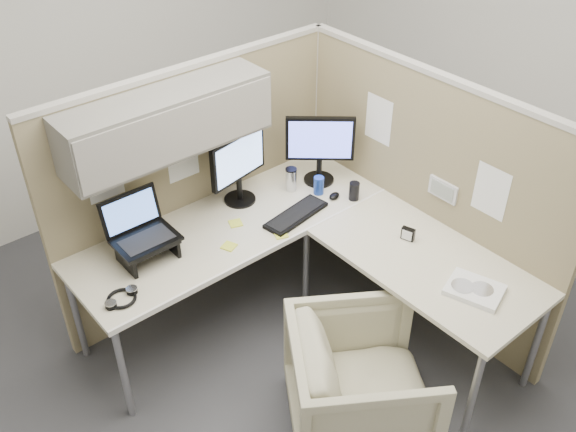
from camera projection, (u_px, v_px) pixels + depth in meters
ground at (301, 349)px, 4.02m from camera, size 4.50×4.50×0.00m
partition_back at (184, 158)px, 3.78m from camera, size 2.00×0.36×1.63m
partition_right at (420, 195)px, 3.97m from camera, size 0.07×2.03×1.63m
desk at (305, 246)px, 3.76m from camera, size 2.00×1.98×0.73m
office_chair at (362, 379)px, 3.37m from camera, size 0.96×0.98×0.74m
monitor_left at (238, 163)px, 3.91m from camera, size 0.44×0.20×0.47m
monitor_right at (320, 144)px, 4.10m from camera, size 0.36×0.31×0.47m
laptop_station at (143, 236)px, 3.55m from camera, size 0.34×0.30×0.36m
keyboard at (296, 215)px, 3.92m from camera, size 0.46×0.21×0.02m
mouse at (334, 196)px, 4.09m from camera, size 0.10×0.08×0.03m
travel_mug at (291, 179)px, 4.13m from camera, size 0.07×0.07×0.16m
soda_can_green at (354, 191)px, 4.05m from camera, size 0.07×0.07×0.12m
soda_can_silver at (319, 185)px, 4.10m from camera, size 0.07×0.07×0.12m
sticky_note_b at (281, 235)px, 3.78m from camera, size 0.10×0.10×0.01m
sticky_note_d at (236, 223)px, 3.87m from camera, size 0.10×0.10×0.01m
sticky_note_a at (229, 246)px, 3.69m from camera, size 0.10×0.10×0.01m
sticky_note_c at (174, 238)px, 3.75m from camera, size 0.10×0.10×0.01m
headphones at (122, 298)px, 3.33m from camera, size 0.19×0.18×0.03m
paper_stack at (474, 290)px, 3.37m from camera, size 0.30×0.34×0.03m
desk_clock at (408, 234)px, 3.73m from camera, size 0.05×0.08×0.08m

